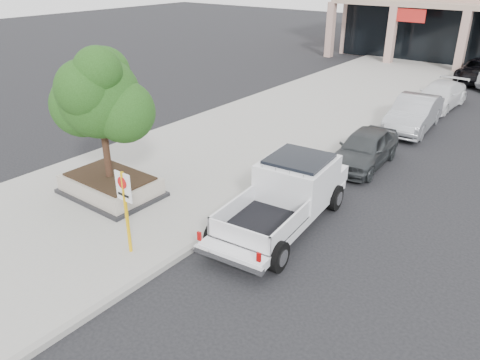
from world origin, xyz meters
name	(u,v)px	position (x,y,z in m)	size (l,w,h in m)	color
ground	(247,263)	(0.00, 0.00, 0.00)	(120.00, 120.00, 0.00)	black
sidewalk	(228,148)	(-5.50, 6.00, 0.07)	(8.00, 52.00, 0.15)	gray
curb	(311,171)	(-1.55, 6.00, 0.07)	(0.20, 52.00, 0.15)	gray
planter	(111,185)	(-5.75, 0.22, 0.48)	(3.20, 2.20, 0.68)	black
planter_tree	(106,97)	(-5.61, 0.37, 3.41)	(2.90, 2.55, 4.00)	black
no_parking_sign	(125,202)	(-2.66, -1.60, 1.63)	(0.55, 0.09, 2.30)	#E9AC0C
hedge	(286,167)	(-1.83, 4.73, 0.62)	(1.10, 0.99, 0.94)	#144616
pickup_truck	(281,199)	(-0.35, 2.11, 0.92)	(2.17, 5.87, 1.85)	white
curb_car_a	(364,148)	(-0.34, 7.87, 0.70)	(1.65, 4.09, 1.39)	#313436
curb_car_b	(414,114)	(-0.31, 13.19, 0.77)	(1.63, 4.69, 1.54)	#A2A4AA
curb_car_c	(440,95)	(-0.46, 17.62, 0.66)	(1.85, 4.55, 1.32)	silver
curb_car_d	(480,71)	(-0.18, 25.16, 0.71)	(2.36, 5.13, 1.42)	black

